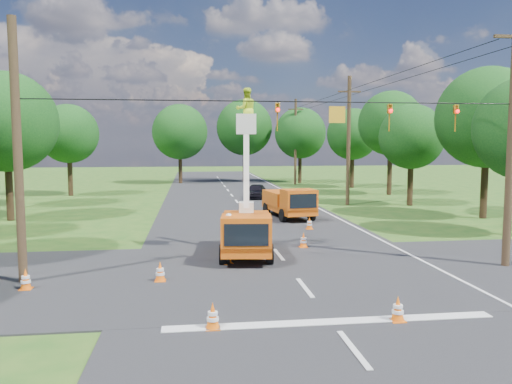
{
  "coord_description": "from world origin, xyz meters",
  "views": [
    {
      "loc": [
        -3.68,
        -15.78,
        4.8
      ],
      "look_at": [
        -0.77,
        6.66,
        2.6
      ],
      "focal_mm": 35.0,
      "sensor_mm": 36.0,
      "label": 1
    }
  ],
  "objects": [
    {
      "name": "ground_worker",
      "position": [
        -2.25,
        3.62,
        0.96
      ],
      "size": [
        0.82,
        0.82,
        1.92
      ],
      "primitive_type": "imported",
      "rotation": [
        0.0,
        0.0,
        0.79
      ],
      "color": "#D95112",
      "rests_on": "ground"
    },
    {
      "name": "pole_right_near",
      "position": [
        8.5,
        2.0,
        5.11
      ],
      "size": [
        1.8,
        0.3,
        10.0
      ],
      "color": "#4C3823",
      "rests_on": "ground"
    },
    {
      "name": "tree_far_c",
      "position": [
        9.5,
        44.0,
        6.06
      ],
      "size": [
        6.2,
        6.2,
        9.18
      ],
      "color": "#382616",
      "rests_on": "ground"
    },
    {
      "name": "pole_right_mid",
      "position": [
        8.5,
        22.0,
        5.11
      ],
      "size": [
        1.8,
        0.3,
        10.0
      ],
      "color": "#4C3823",
      "rests_on": "ground"
    },
    {
      "name": "traffic_cone_1",
      "position": [
        1.79,
        -3.33,
        0.36
      ],
      "size": [
        0.38,
        0.38,
        0.71
      ],
      "color": "#FF660D",
      "rests_on": "ground"
    },
    {
      "name": "traffic_cone_4",
      "position": [
        -4.8,
        1.48,
        0.36
      ],
      "size": [
        0.38,
        0.38,
        0.71
      ],
      "color": "#FF660D",
      "rests_on": "ground"
    },
    {
      "name": "pole_right_far",
      "position": [
        8.5,
        42.0,
        5.11
      ],
      "size": [
        1.8,
        0.3,
        10.0
      ],
      "color": "#4C3823",
      "rests_on": "ground"
    },
    {
      "name": "road_main",
      "position": [
        0.0,
        20.0,
        0.0
      ],
      "size": [
        12.0,
        100.0,
        0.06
      ],
      "primitive_type": "cube",
      "color": "black",
      "rests_on": "ground"
    },
    {
      "name": "edge_line",
      "position": [
        5.6,
        20.0,
        0.0
      ],
      "size": [
        0.12,
        90.0,
        0.02
      ],
      "primitive_type": "cube",
      "color": "silver",
      "rests_on": "ground"
    },
    {
      "name": "tree_right_d",
      "position": [
        14.8,
        29.0,
        6.68
      ],
      "size": [
        6.0,
        6.0,
        9.7
      ],
      "color": "#382616",
      "rests_on": "ground"
    },
    {
      "name": "traffic_cone_2",
      "position": [
        1.41,
        6.41,
        0.36
      ],
      "size": [
        0.38,
        0.38,
        0.71
      ],
      "color": "#FF660D",
      "rests_on": "ground"
    },
    {
      "name": "tree_left_f",
      "position": [
        -14.8,
        32.0,
        5.69
      ],
      "size": [
        5.4,
        5.4,
        8.4
      ],
      "color": "#382616",
      "rests_on": "ground"
    },
    {
      "name": "second_truck",
      "position": [
        2.55,
        15.56,
        1.05
      ],
      "size": [
        2.77,
        5.6,
        2.01
      ],
      "rotation": [
        0.0,
        0.0,
        0.15
      ],
      "color": "#D74E0F",
      "rests_on": "ground"
    },
    {
      "name": "tree_right_c",
      "position": [
        13.2,
        21.0,
        5.31
      ],
      "size": [
        5.0,
        5.0,
        7.83
      ],
      "color": "#382616",
      "rests_on": "ground"
    },
    {
      "name": "traffic_cone_5",
      "position": [
        -9.12,
        1.05,
        0.36
      ],
      "size": [
        0.38,
        0.38,
        0.71
      ],
      "color": "#FF660D",
      "rests_on": "ground"
    },
    {
      "name": "tree_far_b",
      "position": [
        3.0,
        47.0,
        6.81
      ],
      "size": [
        7.0,
        7.0,
        10.32
      ],
      "color": "#382616",
      "rests_on": "ground"
    },
    {
      "name": "stop_bar",
      "position": [
        0.0,
        -3.2,
        0.0
      ],
      "size": [
        9.0,
        0.45,
        0.02
      ],
      "primitive_type": "cube",
      "color": "silver",
      "rests_on": "ground"
    },
    {
      "name": "tree_right_e",
      "position": [
        13.8,
        37.0,
        5.81
      ],
      "size": [
        5.6,
        5.6,
        8.63
      ],
      "color": "#382616",
      "rests_on": "ground"
    },
    {
      "name": "traffic_cone_0",
      "position": [
        -3.18,
        -3.24,
        0.36
      ],
      "size": [
        0.38,
        0.38,
        0.71
      ],
      "color": "#FF660D",
      "rests_on": "ground"
    },
    {
      "name": "bucket_truck",
      "position": [
        -1.38,
        5.15,
        1.6
      ],
      "size": [
        2.59,
        5.51,
        7.16
      ],
      "rotation": [
        0.0,
        0.0,
        -0.11
      ],
      "color": "#D74E0F",
      "rests_on": "ground"
    },
    {
      "name": "tree_far_a",
      "position": [
        -5.0,
        45.0,
        6.19
      ],
      "size": [
        6.6,
        6.6,
        9.5
      ],
      "color": "#382616",
      "rests_on": "ground"
    },
    {
      "name": "tree_left_e",
      "position": [
        -16.8,
        24.0,
        6.49
      ],
      "size": [
        5.8,
        5.8,
        9.41
      ],
      "color": "#382616",
      "rests_on": "ground"
    },
    {
      "name": "distant_car",
      "position": [
        1.93,
        27.47,
        0.64
      ],
      "size": [
        2.49,
        4.05,
        1.29
      ],
      "primitive_type": "imported",
      "rotation": [
        0.0,
        0.0,
        -0.28
      ],
      "color": "black",
      "rests_on": "ground"
    },
    {
      "name": "traffic_cone_3",
      "position": [
        2.84,
        11.2,
        0.36
      ],
      "size": [
        0.38,
        0.38,
        0.71
      ],
      "color": "#FF660D",
      "rests_on": "ground"
    },
    {
      "name": "pole_left",
      "position": [
        -9.5,
        2.0,
        4.5
      ],
      "size": [
        0.3,
        0.3,
        9.0
      ],
      "color": "#4C3823",
      "rests_on": "ground"
    },
    {
      "name": "signal_span",
      "position": [
        2.23,
        1.99,
        5.88
      ],
      "size": [
        18.0,
        0.29,
        1.07
      ],
      "color": "black",
      "rests_on": "ground"
    },
    {
      "name": "tree_left_d",
      "position": [
        -15.0,
        17.0,
        6.12
      ],
      "size": [
        6.2,
        6.2,
        9.24
      ],
      "color": "#382616",
      "rests_on": "ground"
    },
    {
      "name": "tree_right_b",
      "position": [
        15.0,
        14.0,
        6.43
      ],
      "size": [
        6.4,
        6.4,
        9.65
      ],
      "color": "#382616",
      "rests_on": "ground"
    },
    {
      "name": "ground",
      "position": [
        0.0,
        20.0,
        0.0
      ],
      "size": [
        140.0,
        140.0,
        0.0
      ],
      "primitive_type": "plane",
      "color": "#245319",
      "rests_on": "ground"
    },
    {
      "name": "road_cross",
      "position": [
        0.0,
        2.0,
        0.0
      ],
      "size": [
        56.0,
        10.0,
        0.07
      ],
      "primitive_type": "cube",
      "color": "black",
      "rests_on": "ground"
    }
  ]
}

